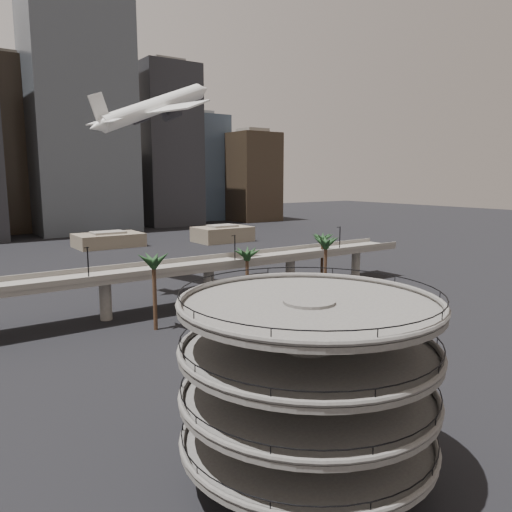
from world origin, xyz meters
TOP-DOWN VIEW (x-y plane):
  - ground at (0.00, 0.00)m, footprint 700.00×700.00m
  - parking_ramp at (-13.00, -4.00)m, footprint 22.20×22.20m
  - overpass at (0.00, 55.00)m, footprint 130.00×9.30m
  - palm_trees at (21.48, 47.47)m, footprint 54.40×18.40m
  - low_buildings at (6.89, 142.30)m, footprint 135.00×27.50m
  - skyline at (15.11, 217.09)m, footprint 269.00×86.00m
  - airborne_jet at (7.64, 72.42)m, footprint 33.91×31.11m
  - car_a at (-7.73, 15.06)m, footprint 4.49×3.35m
  - car_b at (18.46, 16.39)m, footprint 4.86×2.09m
  - car_c at (18.35, 9.15)m, footprint 5.70×4.41m

SIDE VIEW (x-z plane):
  - ground at x=0.00m, z-range 0.00..0.00m
  - car_a at x=-7.73m, z-range 0.00..1.42m
  - car_c at x=18.35m, z-range 0.00..1.54m
  - car_b at x=18.46m, z-range 0.00..1.56m
  - low_buildings at x=6.89m, z-range -0.54..6.26m
  - overpass at x=0.00m, z-range -0.01..14.69m
  - parking_ramp at x=-13.00m, z-range 1.16..18.51m
  - palm_trees at x=21.48m, z-range 4.30..18.30m
  - skyline at x=15.11m, z-range -14.60..93.67m
  - airborne_jet at x=7.64m, z-range 33.90..49.17m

